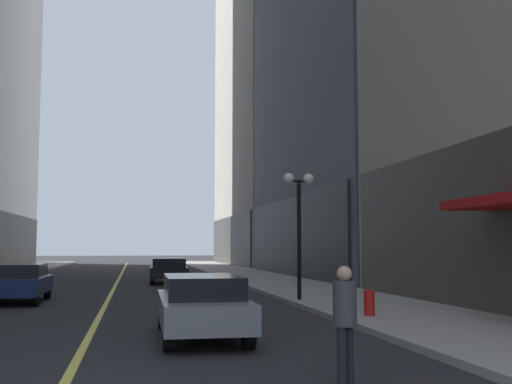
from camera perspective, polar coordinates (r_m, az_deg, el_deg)
The scene contains 9 objects.
ground_plane at distance 38.86m, azimuth -12.40°, elevation -7.73°, with size 200.00×200.00×0.00m, color #262628.
sidewalk_right at distance 39.53m, azimuth -0.24°, elevation -7.69°, with size 4.50×78.00×0.15m, color #9E9991.
lane_centre_stripe at distance 38.86m, azimuth -12.40°, elevation -7.73°, with size 0.16×70.00×0.01m, color #E5D64C.
car_grey at distance 13.43m, azimuth -5.00°, elevation -10.13°, with size 1.77×4.67×1.32m.
car_navy at distance 23.34m, azimuth -20.90°, elevation -7.64°, with size 1.90×4.32×1.32m.
car_black at distance 33.54m, azimuth -7.98°, elevation -7.02°, with size 2.05×4.60×1.32m.
pedestrian_with_orange_bag at distance 9.09m, azimuth 8.11°, elevation -11.04°, with size 0.47×0.47×1.65m.
street_lamp_right_mid at distance 21.33m, azimuth 3.93°, elevation -1.41°, with size 1.06×0.36×4.43m.
fire_hydrant_right at distance 16.61m, azimuth 10.31°, elevation -10.19°, with size 0.28×0.28×0.80m, color red.
Camera 1 is at (0.95, -3.80, 1.92)m, focal length 43.83 mm.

